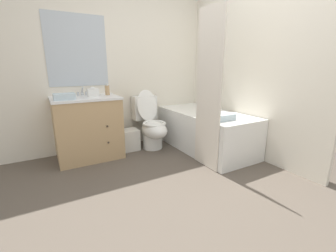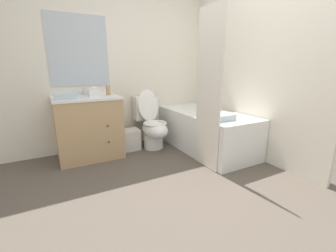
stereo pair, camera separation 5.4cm
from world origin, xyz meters
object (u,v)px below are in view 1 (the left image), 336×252
toilet (151,125)px  soap_dispenser (107,90)px  bath_towel_folded (220,117)px  wastebasket (129,140)px  tissue_box (93,92)px  bathtub (205,130)px  hand_towel_folded (64,97)px  vanity_cabinet (88,127)px  sink_faucet (82,93)px

toilet → soap_dispenser: bearing=169.8°
bath_towel_folded → wastebasket: bearing=130.4°
toilet → tissue_box: size_ratio=6.29×
toilet → bath_towel_folded: bearing=-61.6°
bathtub → tissue_box: size_ratio=11.44×
hand_towel_folded → toilet: bearing=4.1°
hand_towel_folded → tissue_box: bearing=23.2°
vanity_cabinet → bathtub: 1.67m
bathtub → soap_dispenser: bearing=156.5°
toilet → tissue_box: 0.96m
wastebasket → toilet: bearing=-10.1°
toilet → soap_dispenser: size_ratio=5.48×
tissue_box → hand_towel_folded: tissue_box is taller
vanity_cabinet → sink_faucet: (-0.00, 0.19, 0.44)m
soap_dispenser → bath_towel_folded: bearing=-43.3°
sink_faucet → soap_dispenser: soap_dispenser is taller
bath_towel_folded → bathtub: bearing=70.9°
vanity_cabinet → sink_faucet: 0.48m
toilet → wastebasket: bearing=169.9°
tissue_box → bath_towel_folded: bearing=-37.6°
wastebasket → soap_dispenser: size_ratio=1.94×
bath_towel_folded → vanity_cabinet: bearing=144.8°
wastebasket → tissue_box: tissue_box is taller
sink_faucet → hand_towel_folded: bearing=-127.5°
toilet → bath_towel_folded: size_ratio=2.59×
soap_dispenser → hand_towel_folded: (-0.56, -0.19, -0.03)m
soap_dispenser → sink_faucet: bearing=154.6°
wastebasket → hand_towel_folded: bearing=-170.1°
bathtub → bath_towel_folded: size_ratio=4.70×
wastebasket → hand_towel_folded: (-0.82, -0.14, 0.72)m
soap_dispenser → wastebasket: bearing=-10.4°
toilet → soap_dispenser: soap_dispenser is taller
tissue_box → toilet: bearing=-5.2°
toilet → wastebasket: 0.40m
sink_faucet → toilet: (0.91, -0.25, -0.51)m
bathtub → soap_dispenser: 1.52m
sink_faucet → wastebasket: (0.56, -0.19, -0.71)m
toilet → hand_towel_folded: size_ratio=3.65×
hand_towel_folded → bath_towel_folded: (1.67, -0.85, -0.26)m
vanity_cabinet → tissue_box: (0.10, 0.01, 0.46)m
bathtub → bath_towel_folded: (-0.17, -0.49, 0.32)m
tissue_box → hand_towel_folded: size_ratio=0.58×
wastebasket → hand_towel_folded: hand_towel_folded is taller
bathtub → tissue_box: 1.68m
wastebasket → soap_dispenser: bearing=169.6°
wastebasket → sink_faucet: bearing=161.2°
sink_faucet → hand_towel_folded: size_ratio=0.59×
sink_faucet → soap_dispenser: bearing=-25.4°
tissue_box → soap_dispenser: (0.20, 0.04, 0.02)m
soap_dispenser → tissue_box: bearing=-169.9°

